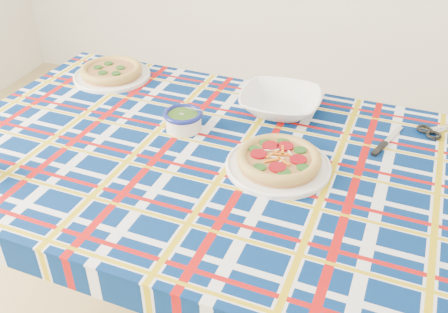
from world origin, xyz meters
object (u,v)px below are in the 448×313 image
(dining_table, at_px, (212,175))
(main_focaccia_plate, at_px, (279,159))
(pesto_bowl, at_px, (183,119))
(serving_bowl, at_px, (280,103))

(dining_table, xyz_separation_m, main_focaccia_plate, (0.19, -0.01, 0.10))
(main_focaccia_plate, xyz_separation_m, pesto_bowl, (-0.31, 0.11, 0.01))
(dining_table, bearing_deg, main_focaccia_plate, 0.94)
(dining_table, xyz_separation_m, pesto_bowl, (-0.12, 0.10, 0.11))
(serving_bowl, bearing_deg, main_focaccia_plate, -78.20)
(dining_table, height_order, serving_bowl, serving_bowl)
(serving_bowl, bearing_deg, dining_table, -113.11)
(pesto_bowl, bearing_deg, dining_table, -39.77)
(pesto_bowl, bearing_deg, serving_bowl, 38.10)
(dining_table, xyz_separation_m, serving_bowl, (0.12, 0.29, 0.10))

